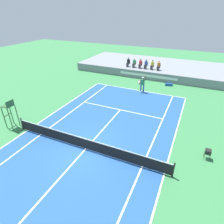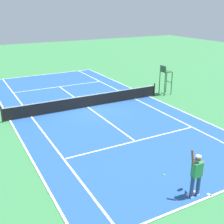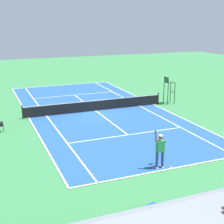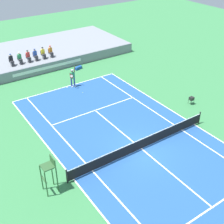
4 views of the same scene
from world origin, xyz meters
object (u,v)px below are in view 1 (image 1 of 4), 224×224
(tennis_player, at_px, (142,84))
(equipment_bag, at_px, (169,84))
(spectator_seated_2, at_px, (140,64))
(ball_hopper, at_px, (208,152))
(umpire_chair, at_px, (9,110))
(spectator_seated_4, at_px, (152,65))
(spectator_seated_0, at_px, (128,62))
(spectator_seated_1, at_px, (134,63))
(tennis_ball, at_px, (138,98))
(spectator_seated_3, at_px, (146,64))
(spectator_seated_5, at_px, (159,66))

(tennis_player, height_order, equipment_bag, tennis_player)
(spectator_seated_2, relative_size, ball_hopper, 1.81)
(spectator_seated_2, bearing_deg, umpire_chair, -107.26)
(spectator_seated_4, bearing_deg, spectator_seated_0, 180.00)
(spectator_seated_1, xyz_separation_m, tennis_ball, (3.19, -7.67, -1.68))
(spectator_seated_0, distance_m, tennis_player, 7.20)
(spectator_seated_3, relative_size, equipment_bag, 1.33)
(spectator_seated_1, distance_m, equipment_bag, 6.30)
(tennis_ball, height_order, umpire_chair, umpire_chair)
(spectator_seated_5, distance_m, equipment_bag, 3.56)
(umpire_chair, bearing_deg, ball_hopper, 9.75)
(spectator_seated_3, bearing_deg, tennis_ball, -79.25)
(spectator_seated_0, xyz_separation_m, equipment_bag, (6.49, -2.47, -1.56))
(umpire_chair, height_order, equipment_bag, umpire_chair)
(spectator_seated_3, bearing_deg, tennis_player, -77.29)
(spectator_seated_0, relative_size, spectator_seated_1, 1.00)
(spectator_seated_1, xyz_separation_m, umpire_chair, (-4.51, -17.51, -0.16))
(tennis_player, relative_size, ball_hopper, 2.98)
(spectator_seated_5, height_order, ball_hopper, spectator_seated_5)
(ball_hopper, bearing_deg, spectator_seated_2, 121.81)
(spectator_seated_3, relative_size, umpire_chair, 0.52)
(spectator_seated_4, xyz_separation_m, spectator_seated_5, (0.89, 0.00, 0.00))
(ball_hopper, bearing_deg, spectator_seated_4, 116.84)
(spectator_seated_2, xyz_separation_m, spectator_seated_3, (0.80, 0.00, 0.00))
(spectator_seated_1, height_order, ball_hopper, spectator_seated_1)
(umpire_chair, bearing_deg, spectator_seated_4, 67.78)
(spectator_seated_1, distance_m, tennis_ball, 8.47)
(spectator_seated_0, bearing_deg, spectator_seated_5, 0.00)
(tennis_player, bearing_deg, spectator_seated_3, 102.71)
(spectator_seated_5, xyz_separation_m, ball_hopper, (6.68, -14.97, -1.15))
(spectator_seated_5, bearing_deg, tennis_player, -94.42)
(ball_hopper, bearing_deg, spectator_seated_1, 124.31)
(spectator_seated_3, xyz_separation_m, umpire_chair, (-6.24, -17.51, -0.16))
(spectator_seated_0, bearing_deg, spectator_seated_2, 0.00)
(spectator_seated_4, bearing_deg, equipment_bag, -40.09)
(spectator_seated_1, height_order, umpire_chair, umpire_chair)
(spectator_seated_4, relative_size, tennis_ball, 18.60)
(spectator_seated_1, distance_m, ball_hopper, 18.17)
(spectator_seated_3, relative_size, tennis_ball, 18.60)
(spectator_seated_1, bearing_deg, equipment_bag, -23.89)
(spectator_seated_5, distance_m, tennis_ball, 7.86)
(tennis_ball, xyz_separation_m, umpire_chair, (-7.70, -9.84, 1.52))
(spectator_seated_3, bearing_deg, spectator_seated_1, 180.00)
(equipment_bag, bearing_deg, umpire_chair, -123.86)
(spectator_seated_0, bearing_deg, tennis_player, -56.12)
(spectator_seated_3, distance_m, spectator_seated_4, 0.91)
(spectator_seated_0, relative_size, equipment_bag, 1.33)
(tennis_player, xyz_separation_m, ball_hopper, (7.14, -9.03, -0.42))
(spectator_seated_3, bearing_deg, equipment_bag, -32.74)
(spectator_seated_0, distance_m, spectator_seated_5, 4.45)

